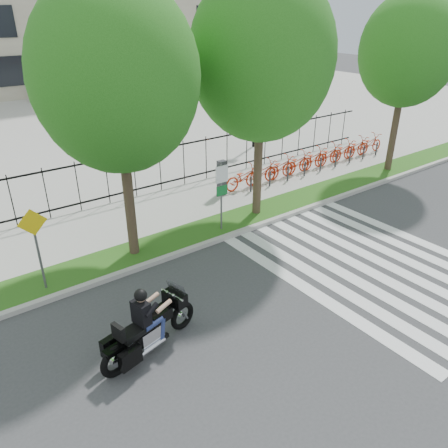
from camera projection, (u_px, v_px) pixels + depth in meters
ground at (254, 322)px, 11.36m from camera, size 120.00×120.00×0.00m
curb at (174, 255)px, 14.28m from camera, size 60.00×0.20×0.15m
grass_verge at (161, 245)px, 14.89m from camera, size 60.00×1.50×0.15m
sidewalk at (129, 219)px, 16.69m from camera, size 60.00×3.50×0.15m
plaza at (15, 128)px, 29.32m from camera, size 80.00×34.00×0.10m
crosswalk_stripes at (370, 264)px, 13.93m from camera, size 5.70×8.00×0.01m
iron_fence at (107, 180)px, 17.47m from camera, size 30.00×0.06×2.00m
lamp_post_right at (255, 91)px, 23.89m from camera, size 1.06×0.70×4.25m
street_tree_1 at (116, 77)px, 11.88m from camera, size 4.65×4.65×8.19m
street_tree_2 at (262, 57)px, 14.58m from camera, size 4.95×4.95×8.56m
street_tree_3 at (408, 50)px, 19.22m from camera, size 4.29×4.29×7.97m
bike_share_station at (313, 159)px, 21.44m from camera, size 11.15×0.88×1.50m
sign_pole_regulatory at (222, 188)px, 15.11m from camera, size 0.50×0.09×2.50m
sign_pole_warning at (36, 239)px, 11.79m from camera, size 0.78×0.09×2.49m
motorcycle_rider at (149, 325)px, 10.14m from camera, size 2.79×1.18×2.18m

